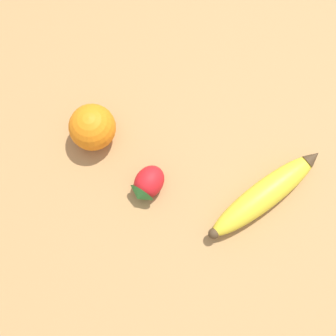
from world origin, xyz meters
name	(u,v)px	position (x,y,z in m)	size (l,w,h in m)	color
ground_plane	(218,200)	(0.00, 0.00, 0.00)	(3.00, 3.00, 0.00)	#A87A47
banana	(265,194)	(-0.07, 0.01, 0.02)	(0.20, 0.12, 0.04)	yellow
orange	(92,127)	(0.17, -0.14, 0.04)	(0.07, 0.07, 0.07)	orange
strawberry	(148,184)	(0.10, -0.04, 0.02)	(0.07, 0.07, 0.04)	red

